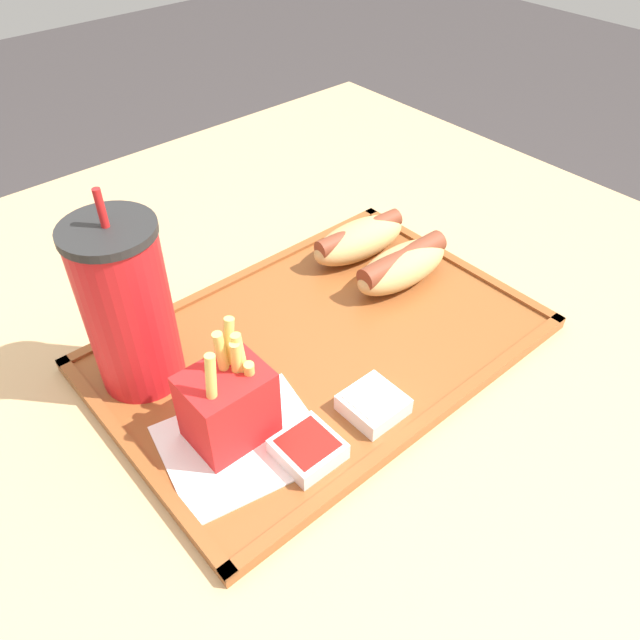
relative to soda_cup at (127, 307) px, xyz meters
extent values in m
plane|color=#383333|center=(0.19, -0.09, -0.87)|extent=(8.00, 8.00, 0.00)
cube|color=tan|center=(0.19, -0.09, -0.49)|extent=(1.05, 1.11, 0.78)
cube|color=brown|center=(0.17, -0.08, -0.09)|extent=(0.45, 0.31, 0.01)
cube|color=brown|center=(0.17, -0.23, -0.09)|extent=(0.45, 0.01, 0.00)
cube|color=brown|center=(0.17, 0.07, -0.09)|extent=(0.45, 0.01, 0.00)
cube|color=brown|center=(-0.06, -0.08, -0.09)|extent=(0.01, 0.31, 0.00)
cube|color=brown|center=(0.39, -0.08, -0.09)|extent=(0.01, 0.31, 0.00)
cube|color=white|center=(0.02, -0.14, -0.09)|extent=(0.16, 0.14, 0.00)
cylinder|color=red|center=(0.00, 0.00, 0.00)|extent=(0.08, 0.08, 0.17)
cylinder|color=#262626|center=(0.00, 0.00, 0.08)|extent=(0.08, 0.08, 0.01)
cylinder|color=red|center=(0.00, 0.00, 0.10)|extent=(0.01, 0.01, 0.03)
ellipsoid|color=tan|center=(0.31, 0.01, -0.07)|extent=(0.14, 0.06, 0.05)
cylinder|color=brown|center=(0.31, 0.01, -0.06)|extent=(0.12, 0.03, 0.02)
ellipsoid|color=tan|center=(0.31, -0.06, -0.07)|extent=(0.13, 0.06, 0.05)
cylinder|color=brown|center=(0.31, -0.06, -0.06)|extent=(0.12, 0.03, 0.03)
cube|color=red|center=(0.02, -0.12, -0.05)|extent=(0.07, 0.06, 0.08)
cylinder|color=#EACC60|center=(0.04, -0.12, -0.01)|extent=(0.01, 0.02, 0.07)
cylinder|color=#EACC60|center=(0.04, -0.12, -0.02)|extent=(0.02, 0.02, 0.08)
cylinder|color=#EACC60|center=(0.04, -0.13, -0.03)|extent=(0.01, 0.02, 0.06)
cylinder|color=#EACC60|center=(0.04, -0.11, -0.01)|extent=(0.03, 0.01, 0.09)
cylinder|color=#EACC60|center=(0.03, -0.11, -0.01)|extent=(0.01, 0.01, 0.08)
cylinder|color=#EACC60|center=(0.00, -0.13, -0.01)|extent=(0.02, 0.01, 0.09)
cube|color=silver|center=(0.14, -0.19, -0.08)|extent=(0.05, 0.05, 0.02)
cube|color=white|center=(0.14, -0.19, -0.07)|extent=(0.04, 0.04, 0.00)
cube|color=silver|center=(0.06, -0.18, -0.08)|extent=(0.05, 0.05, 0.02)
cube|color=#B21914|center=(0.06, -0.18, -0.07)|extent=(0.04, 0.04, 0.00)
camera|label=1|loc=(-0.15, -0.45, 0.37)|focal=35.00mm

